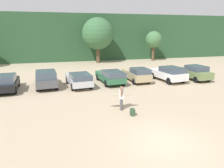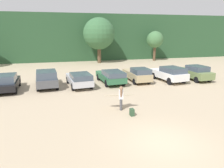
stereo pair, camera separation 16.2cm
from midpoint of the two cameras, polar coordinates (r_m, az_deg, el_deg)
The scene contains 14 objects.
ground_plane at distance 10.76m, azimuth 14.18°, elevation -15.18°, with size 120.00×120.00×0.00m, color tan.
hillside_ridge at distance 43.46m, azimuth -8.42°, elevation 12.54°, with size 108.00×12.00×8.17m, color #284C2D.
tree_center at distance 35.33m, azimuth -3.43°, elevation 13.44°, with size 5.16×5.16×7.38m.
tree_right at distance 38.71m, azimuth 11.70°, elevation 11.65°, with size 2.92×2.92×5.21m.
parked_car_black at distance 20.84m, azimuth -26.49°, elevation 0.43°, with size 2.03×4.43×1.52m.
parked_car_dark_gray at distance 20.74m, azimuth -17.11°, elevation 1.51°, with size 2.20×4.53×1.69m.
parked_car_silver at distance 20.28m, azimuth -8.60°, elevation 1.38°, with size 2.31×4.58×1.40m.
parked_car_forest_green at distance 21.34m, azimuth -0.01°, elevation 2.17°, with size 2.24×4.73×1.39m.
parked_car_tan at distance 22.33m, azimuth 7.13°, elevation 2.65°, with size 1.89×4.30×1.53m.
parked_car_white at distance 23.06m, azimuth 15.52°, elevation 2.78°, with size 2.48×4.52×1.59m.
parked_car_olive_green at distance 24.76m, azimuth 21.78°, elevation 2.96°, with size 2.03×4.32×1.58m.
person_adult at distance 14.18m, azimuth 2.80°, elevation -3.42°, with size 0.40×0.76×1.63m.
surfboard_cream at distance 14.23m, azimuth 2.10°, elevation -3.05°, with size 2.11×0.83×0.27m.
backpack_dropped at distance 13.45m, azimuth 5.78°, elevation -7.62°, with size 0.24×0.34×0.45m.
Camera 2 is at (-4.66, -8.17, 5.19)m, focal length 33.74 mm.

